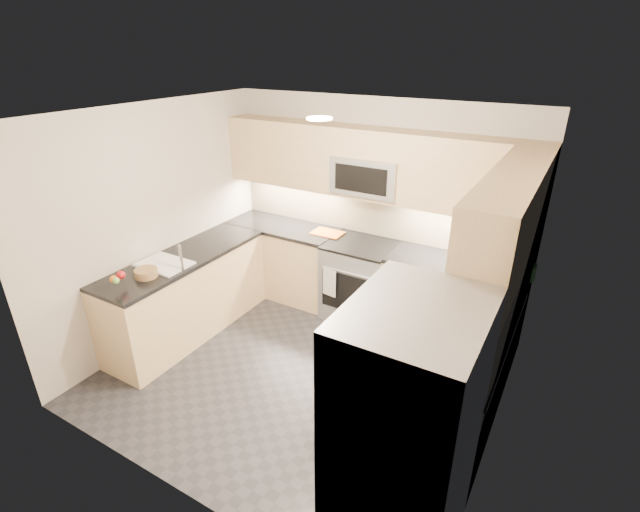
{
  "coord_description": "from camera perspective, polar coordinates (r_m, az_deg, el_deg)",
  "views": [
    {
      "loc": [
        2.03,
        -3.13,
        3.02
      ],
      "look_at": [
        0.0,
        0.35,
        1.15
      ],
      "focal_mm": 26.0,
      "sensor_mm": 36.0,
      "label": 1
    }
  ],
  "objects": [
    {
      "name": "countertop_back_left",
      "position": [
        5.81,
        -4.59,
        3.62
      ],
      "size": [
        1.42,
        0.63,
        0.04
      ],
      "primitive_type": "cube",
      "color": "black",
      "rests_on": "base_cab_back_left"
    },
    {
      "name": "countertop_back_right",
      "position": [
        4.99,
        16.52,
        -1.08
      ],
      "size": [
        1.42,
        0.63,
        0.04
      ],
      "primitive_type": "cube",
      "color": "black",
      "rests_on": "base_cab_back_right"
    },
    {
      "name": "refrigerator",
      "position": [
        2.96,
        10.42,
        -21.37
      ],
      "size": [
        0.7,
        0.9,
        1.8
      ],
      "primitive_type": "cube",
      "color": "#ABADB3",
      "rests_on": "floor"
    },
    {
      "name": "fridge_handle_left",
      "position": [
        2.9,
        1.86,
        -20.57
      ],
      "size": [
        0.02,
        0.02,
        1.2
      ],
      "primitive_type": "cylinder",
      "color": "#B2B5BA",
      "rests_on": "refrigerator"
    },
    {
      "name": "oven_door_glass",
      "position": [
        5.23,
        3.29,
        -4.59
      ],
      "size": [
        0.62,
        0.02,
        0.45
      ],
      "primitive_type": "cube",
      "color": "black",
      "rests_on": "gas_range"
    },
    {
      "name": "fruit_apple",
      "position": [
        4.68,
        -23.3,
        -2.15
      ],
      "size": [
        0.08,
        0.08,
        0.08
      ],
      "primitive_type": "sphere",
      "color": "red",
      "rests_on": "fruit_basket"
    },
    {
      "name": "base_cab_back_right",
      "position": [
        5.21,
        15.9,
        -5.73
      ],
      "size": [
        1.42,
        0.6,
        0.9
      ],
      "primitive_type": "cube",
      "color": "#DBB784",
      "rests_on": "floor"
    },
    {
      "name": "dish_towel_check",
      "position": [
        5.23,
        1.15,
        -3.29
      ],
      "size": [
        0.17,
        0.04,
        0.33
      ],
      "primitive_type": "cube",
      "rotation": [
        0.0,
        0.0,
        -0.15
      ],
      "color": "silver",
      "rests_on": "oven_handle"
    },
    {
      "name": "wall_back",
      "position": [
        5.45,
        6.66,
        5.74
      ],
      "size": [
        3.6,
        0.02,
        2.5
      ],
      "primitive_type": "cube",
      "color": "#BBB1A3",
      "rests_on": "floor"
    },
    {
      "name": "sink_basin",
      "position": [
        5.03,
        -18.52,
        -1.66
      ],
      "size": [
        0.52,
        0.38,
        0.16
      ],
      "primitive_type": "cube",
      "color": "white",
      "rests_on": "base_cab_peninsula"
    },
    {
      "name": "utensil_bowl",
      "position": [
        4.87,
        23.48,
        -1.62
      ],
      "size": [
        0.33,
        0.33,
        0.15
      ],
      "primitive_type": "cylinder",
      "rotation": [
        0.0,
        0.0,
        0.26
      ],
      "color": "#5FBB50",
      "rests_on": "countertop_back_right"
    },
    {
      "name": "gas_range",
      "position": [
        5.49,
        4.87,
        -3.08
      ],
      "size": [
        0.76,
        0.65,
        0.91
      ],
      "primitive_type": "cube",
      "color": "#95989D",
      "rests_on": "floor"
    },
    {
      "name": "microwave_door",
      "position": [
        4.96,
        4.98,
        9.35
      ],
      "size": [
        0.6,
        0.01,
        0.28
      ],
      "primitive_type": "cube",
      "color": "black",
      "rests_on": "microwave"
    },
    {
      "name": "oven_handle",
      "position": [
        5.09,
        3.26,
        -2.04
      ],
      "size": [
        0.6,
        0.02,
        0.02
      ],
      "primitive_type": "cylinder",
      "rotation": [
        0.0,
        1.57,
        0.0
      ],
      "color": "#B2B5BA",
      "rests_on": "gas_range"
    },
    {
      "name": "fridge_handle_right",
      "position": [
        3.14,
        5.13,
        -16.45
      ],
      "size": [
        0.02,
        0.02,
        1.2
      ],
      "primitive_type": "cylinder",
      "color": "#B2B5BA",
      "rests_on": "refrigerator"
    },
    {
      "name": "backsplash_right",
      "position": [
        4.03,
        23.5,
        -4.31
      ],
      "size": [
        0.01,
        2.3,
        0.51
      ],
      "primitive_type": "cube",
      "color": "#C7B890",
      "rests_on": "wall_right"
    },
    {
      "name": "microwave",
      "position": [
        5.14,
        5.99,
        9.86
      ],
      "size": [
        0.76,
        0.4,
        0.4
      ],
      "primitive_type": "cube",
      "color": "#A1A2A9",
      "rests_on": "upper_cab_back"
    },
    {
      "name": "fruit_pear",
      "position": [
        4.58,
        -23.8,
        -2.8
      ],
      "size": [
        0.06,
        0.06,
        0.06
      ],
      "primitive_type": "sphere",
      "color": "#66A747",
      "rests_on": "fruit_basket"
    },
    {
      "name": "base_cab_back_left",
      "position": [
        6.0,
        -4.44,
        -0.57
      ],
      "size": [
        1.42,
        0.6,
        0.9
      ],
      "primitive_type": "cube",
      "color": "#DBB784",
      "rests_on": "floor"
    },
    {
      "name": "countertop_peninsula",
      "position": [
        5.16,
        -16.56,
        -0.21
      ],
      "size": [
        0.63,
        2.0,
        0.04
      ],
      "primitive_type": "cube",
      "color": "black",
      "rests_on": "base_cab_peninsula"
    },
    {
      "name": "backsplash_back",
      "position": [
        5.46,
        6.62,
        5.18
      ],
      "size": [
        3.6,
        0.01,
        0.51
      ],
      "primitive_type": "cube",
      "color": "#C7B890",
      "rests_on": "wall_back"
    },
    {
      "name": "ceiling",
      "position": [
        3.77,
        -2.8,
        16.93
      ],
      "size": [
        3.6,
        3.2,
        0.02
      ],
      "primitive_type": "cube",
      "color": "beige",
      "rests_on": "wall_back"
    },
    {
      "name": "upper_cab_right",
      "position": [
        3.63,
        22.14,
        3.81
      ],
      "size": [
        0.35,
        1.95,
        0.75
      ],
      "primitive_type": "cube",
      "color": "#DBB784",
      "rests_on": "wall_right"
    },
    {
      "name": "countertop_right",
      "position": [
        3.93,
        17.91,
        -8.75
      ],
      "size": [
        0.63,
        1.7,
        0.04
      ],
      "primitive_type": "cube",
      "color": "black",
      "rests_on": "base_cab_right"
    },
    {
      "name": "wall_left",
      "position": [
        5.25,
        -19.29,
        3.76
      ],
      "size": [
        0.02,
        3.2,
        2.5
      ],
      "primitive_type": "cube",
      "color": "#BBB1A3",
      "rests_on": "floor"
    },
    {
      "name": "fruit_basket",
      "position": [
        4.8,
        -20.61,
        -1.96
      ],
      "size": [
        0.24,
        0.24,
        0.08
      ],
      "primitive_type": "cylinder",
      "rotation": [
        0.0,
        0.0,
        0.09
      ],
      "color": "#9A7348",
      "rests_on": "countertop_peninsula"
    },
    {
      "name": "base_cab_peninsula",
      "position": [
        5.37,
        -15.96,
        -4.75
      ],
      "size": [
        0.6,
        2.0,
        0.9
      ],
      "primitive_type": "cube",
      "color": "#DBB784",
      "rests_on": "floor"
    },
    {
      "name": "wall_right",
      "position": [
        3.61,
        22.65,
        -6.64
      ],
      "size": [
        0.02,
        3.2,
        2.5
      ],
      "primitive_type": "cube",
      "color": "#BBB1A3",
      "rests_on": "floor"
    },
    {
      "name": "floor",
      "position": [
        4.8,
        -2.17,
        -14.11
      ],
      "size": [
        3.6,
        3.2,
        0.0
      ],
      "primitive_type": "cube",
      "color": "#25262B",
      "rests_on": "ground"
    },
    {
      "name": "fruit_orange",
      "position": [
        4.62,
        -24.07,
        -2.62
      ],
      "size": [
        0.07,
        0.07,
        0.07
      ],
      "primitive_type": "sphere",
      "color": "#CA6316",
      "rests_on": "fruit_basket"
    },
    {
      "name": "range_cooktop",
      "position": [
        5.29,
        5.05,
        1.33
      ],
      "size": [
        0.76,
        0.65,
        0.03
      ],
      "primitive_type": "cube",
      "color": "black",
      "rests_on": "gas_range"
    },
    {
      "name": "wall_front",
      "position": [
        3.1,
        -18.86,
        -11.5
      ],
      "size": [
        3.6,
        0.02,
        2.5
      ],
      "primitive_type": "cube",
      "color": "#BBB1A3",
      "rests_on": "floor"
    },
    {
      "name": "faucet",
      "position": [
        4.77,
        -16.73,
        -0.23
      ],
      "size": [
        0.03,
        0.03,
        0.28
      ],
      "primitive_type": "cylinder",
      "color": "silver",
      "rests_on": "countertop_peninsula"
    },
    {
      "name": "cutting_board",
      "position": [
        5.54,
        0.92,
        2.87
      ],
      "size": [
        0.37,
        0.26,
        0.01
      ],
      "primitive_type": "cube",
      "rotation": [
        0.0,
        0.0,
        0.01
      ],
      "color": "#DD5E14",
      "rests_on": "countertop_back_left"
    },
    {
      "name": "upper_cab_back",
      "position": [
        5.13,
        6.17,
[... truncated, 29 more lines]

